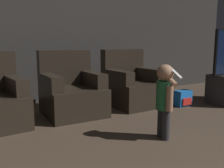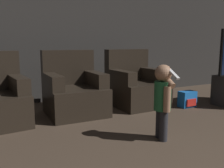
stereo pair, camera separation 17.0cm
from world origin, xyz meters
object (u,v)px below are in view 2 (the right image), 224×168
object	(u,v)px
person_toddler	(163,96)
toy_backpack	(187,99)
armchair_right	(135,86)
armchair_middle	(74,92)

from	to	relation	value
person_toddler	toy_backpack	distance (m)	1.55
armchair_right	person_toddler	bearing A→B (deg)	-113.45
armchair_middle	person_toddler	bearing A→B (deg)	-69.16
armchair_middle	toy_backpack	distance (m)	1.79
armchair_middle	toy_backpack	xyz separation A→B (m)	(1.71, -0.51, -0.19)
armchair_middle	armchair_right	distance (m)	1.05
armchair_middle	toy_backpack	world-z (taller)	armchair_middle
toy_backpack	armchair_middle	bearing A→B (deg)	163.40
armchair_right	person_toddler	distance (m)	1.51
armchair_middle	armchair_right	xyz separation A→B (m)	(1.05, 0.00, 0.00)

